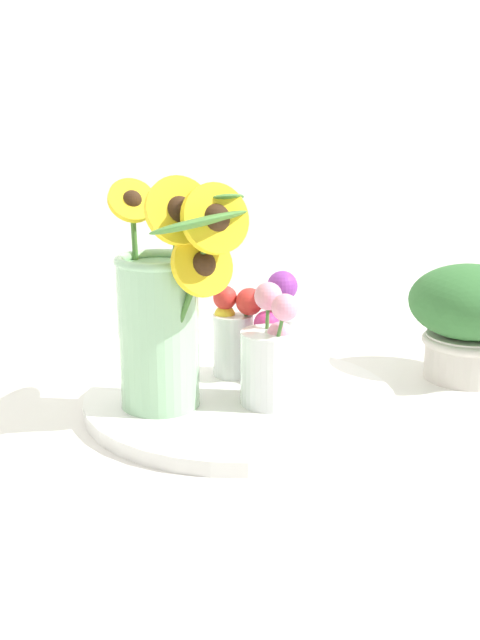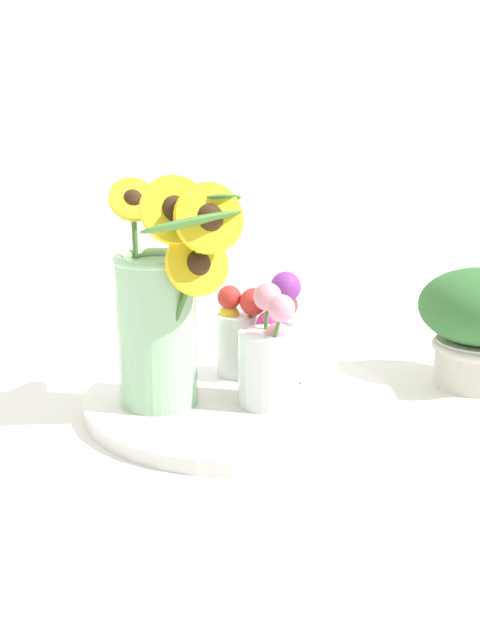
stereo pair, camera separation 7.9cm
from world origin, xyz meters
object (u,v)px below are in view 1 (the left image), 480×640
object	(u,v)px
serving_tray	(240,399)
potted_plant	(469,315)
vase_bulb_right	(285,337)
vase_small_back	(234,333)
mason_jar_sunflowers	(166,308)
vase_small_center	(272,358)

from	to	relation	value
serving_tray	potted_plant	size ratio (longest dim) A/B	2.35
vase_bulb_right	vase_small_back	world-z (taller)	vase_bulb_right
mason_jar_sunflowers	vase_bulb_right	distance (m)	0.20
vase_small_center	vase_small_back	world-z (taller)	vase_small_center
serving_tray	mason_jar_sunflowers	bearing A→B (deg)	-177.65
serving_tray	vase_small_center	world-z (taller)	vase_small_center
vase_small_center	mason_jar_sunflowers	bearing A→B (deg)	160.73
mason_jar_sunflowers	vase_small_center	distance (m)	0.15
vase_bulb_right	vase_small_back	size ratio (longest dim) A/B	1.19
serving_tray	vase_bulb_right	xyz separation A→B (m)	(0.08, 0.02, 0.07)
serving_tray	vase_small_back	xyz separation A→B (m)	(0.02, 0.07, 0.07)
vase_small_back	potted_plant	world-z (taller)	potted_plant
mason_jar_sunflowers	vase_small_back	size ratio (longest dim) A/B	2.27
mason_jar_sunflowers	vase_bulb_right	bearing A→B (deg)	7.16
vase_small_center	vase_bulb_right	distance (m)	0.09
serving_tray	vase_small_back	bearing A→B (deg)	71.73
serving_tray	vase_bulb_right	bearing A→B (deg)	13.31
vase_bulb_right	potted_plant	bearing A→B (deg)	-12.11
mason_jar_sunflowers	vase_small_center	xyz separation A→B (m)	(0.13, -0.04, -0.07)
serving_tray	potted_plant	world-z (taller)	potted_plant
serving_tray	vase_small_center	size ratio (longest dim) A/B	2.68
serving_tray	vase_small_back	size ratio (longest dim) A/B	3.19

